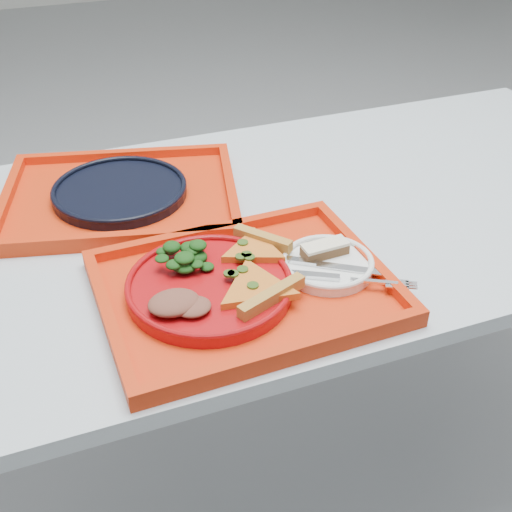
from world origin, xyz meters
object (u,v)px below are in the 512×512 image
at_px(dessert_bar, 325,249).
at_px(tray_main, 245,291).
at_px(dinner_plate, 210,288).
at_px(navy_plate, 120,192).
at_px(tray_far, 121,198).

bearing_deg(dessert_bar, tray_main, -174.29).
xyz_separation_m(dinner_plate, navy_plate, (-0.07, 0.36, -0.00)).
bearing_deg(dessert_bar, dinner_plate, -179.38).
bearing_deg(navy_plate, dessert_bar, -50.93).
distance_m(tray_far, dessert_bar, 0.44).
distance_m(tray_main, dessert_bar, 0.15).
relative_size(tray_far, dessert_bar, 5.67).
bearing_deg(dinner_plate, navy_plate, 101.61).
xyz_separation_m(tray_main, tray_far, (-0.13, 0.37, 0.00)).
xyz_separation_m(tray_far, dessert_bar, (0.28, -0.34, 0.03)).
distance_m(tray_main, navy_plate, 0.39).
xyz_separation_m(tray_main, dinner_plate, (-0.06, 0.01, 0.02)).
height_order(dinner_plate, dessert_bar, dessert_bar).
bearing_deg(tray_far, dinner_plate, -64.81).
height_order(navy_plate, dessert_bar, dessert_bar).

